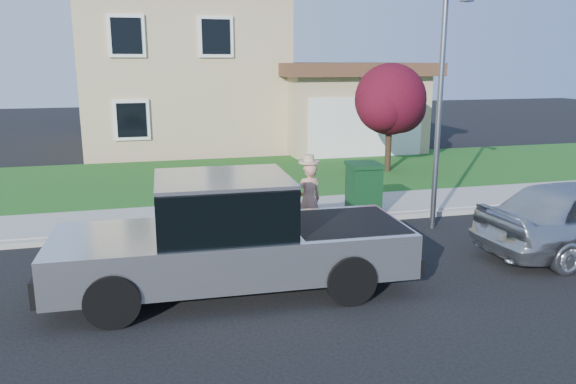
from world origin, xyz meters
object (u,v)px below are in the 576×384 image
object	(u,v)px
woman	(309,199)
street_lamp	(442,100)
ornamental_tree	(391,103)
trash_bin	(364,188)
pickup_truck	(231,238)

from	to	relation	value
woman	street_lamp	distance (m)	3.62
ornamental_tree	trash_bin	bearing A→B (deg)	-120.46
pickup_truck	woman	distance (m)	3.17
pickup_truck	ornamental_tree	xyz separation A→B (m)	(6.69, 8.51, 1.48)
ornamental_tree	street_lamp	bearing A→B (deg)	-105.12
pickup_truck	ornamental_tree	bearing A→B (deg)	53.77
woman	ornamental_tree	bearing A→B (deg)	-140.56
woman	trash_bin	distance (m)	2.00
trash_bin	woman	bearing A→B (deg)	-144.21
ornamental_tree	street_lamp	distance (m)	6.41
pickup_truck	street_lamp	distance (m)	5.89
trash_bin	street_lamp	size ratio (longest dim) A/B	0.24
ornamental_tree	trash_bin	xyz separation A→B (m)	(-2.95, -5.02, -1.61)
pickup_truck	trash_bin	world-z (taller)	pickup_truck
pickup_truck	woman	size ratio (longest dim) A/B	3.30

